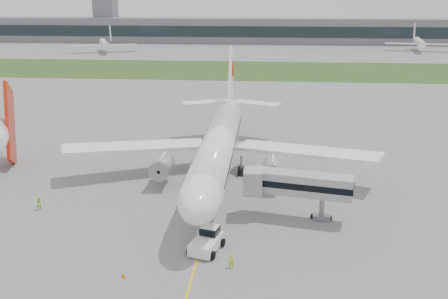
# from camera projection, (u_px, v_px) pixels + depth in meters

# --- Properties ---
(ground) EXTENTS (600.00, 600.00, 0.00)m
(ground) POSITION_uv_depth(u_px,v_px,m) (216.00, 191.00, 71.41)
(ground) COLOR gray
(ground) RESTS_ON ground
(apron_markings) EXTENTS (70.00, 70.00, 0.04)m
(apron_markings) POSITION_uv_depth(u_px,v_px,m) (212.00, 205.00, 66.66)
(apron_markings) COLOR yellow
(apron_markings) RESTS_ON ground
(grass_strip) EXTENTS (600.00, 50.00, 0.02)m
(grass_strip) POSITION_uv_depth(u_px,v_px,m) (250.00, 70.00, 185.53)
(grass_strip) COLOR #2F4C1C
(grass_strip) RESTS_ON ground
(terminal_building) EXTENTS (320.00, 22.30, 14.00)m
(terminal_building) POSITION_uv_depth(u_px,v_px,m) (258.00, 31.00, 287.94)
(terminal_building) COLOR slate
(terminal_building) RESTS_ON ground
(control_tower) EXTENTS (12.00, 12.00, 56.00)m
(control_tower) POSITION_uv_depth(u_px,v_px,m) (108.00, 41.00, 299.74)
(control_tower) COLOR slate
(control_tower) RESTS_ON ground
(airliner) EXTENTS (48.13, 53.95, 17.88)m
(airliner) POSITION_uv_depth(u_px,v_px,m) (219.00, 143.00, 74.36)
(airliner) COLOR white
(airliner) RESTS_ON ground
(pushback_tug) EXTENTS (4.02, 5.10, 2.36)m
(pushback_tug) POSITION_uv_depth(u_px,v_px,m) (207.00, 240.00, 54.69)
(pushback_tug) COLOR white
(pushback_tug) RESTS_ON ground
(jet_bridge) EXTENTS (13.55, 5.27, 6.18)m
(jet_bridge) POSITION_uv_depth(u_px,v_px,m) (294.00, 184.00, 61.35)
(jet_bridge) COLOR #ADADB0
(jet_bridge) RESTS_ON ground
(safety_cone_left) EXTENTS (0.43, 0.43, 0.59)m
(safety_cone_left) POSITION_uv_depth(u_px,v_px,m) (123.00, 275.00, 49.38)
(safety_cone_left) COLOR #DB630B
(safety_cone_left) RESTS_ON ground
(safety_cone_right) EXTENTS (0.43, 0.43, 0.59)m
(safety_cone_right) POSITION_uv_depth(u_px,v_px,m) (204.00, 249.00, 54.35)
(safety_cone_right) COLOR #DB630B
(safety_cone_right) RESTS_ON ground
(ground_crew_near) EXTENTS (0.66, 0.52, 1.61)m
(ground_crew_near) POSITION_uv_depth(u_px,v_px,m) (231.00, 261.00, 50.99)
(ground_crew_near) COLOR #C5DC24
(ground_crew_near) RESTS_ON ground
(ground_crew_far) EXTENTS (1.08, 1.07, 1.76)m
(ground_crew_far) POSITION_uv_depth(u_px,v_px,m) (40.00, 204.00, 64.75)
(ground_crew_far) COLOR #ACFF2A
(ground_crew_far) RESTS_ON ground
(distant_aircraft_left) EXTENTS (39.00, 36.97, 11.87)m
(distant_aircraft_left) POSITION_uv_depth(u_px,v_px,m) (105.00, 52.00, 242.10)
(distant_aircraft_left) COLOR white
(distant_aircraft_left) RESTS_ON ground
(distant_aircraft_right) EXTENTS (36.93, 33.84, 12.40)m
(distant_aircraft_right) POSITION_uv_depth(u_px,v_px,m) (419.00, 51.00, 246.61)
(distant_aircraft_right) COLOR white
(distant_aircraft_right) RESTS_ON ground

